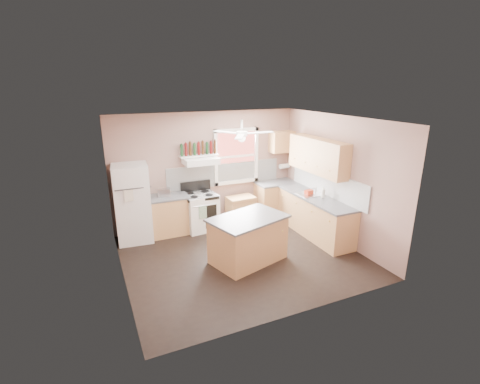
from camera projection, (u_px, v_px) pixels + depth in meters
name	position (u px, v px, depth m)	size (l,w,h in m)	color
floor	(242.00, 256.00, 6.98)	(4.50, 4.50, 0.00)	black
ceiling	(242.00, 120.00, 6.16)	(4.50, 4.50, 0.00)	white
wall_back	(207.00, 169.00, 8.33)	(4.50, 0.05, 2.70)	#8C6A5F
wall_right	(338.00, 179.00, 7.46)	(0.05, 4.00, 2.70)	#8C6A5F
wall_left	(115.00, 209.00, 5.68)	(0.05, 4.00, 2.70)	#8C6A5F
backsplash_back	(225.00, 174.00, 8.52)	(2.90, 0.03, 0.55)	white
backsplash_right	(327.00, 183.00, 7.76)	(0.03, 2.60, 0.55)	white
window_view	(236.00, 156.00, 8.51)	(1.00, 0.02, 1.20)	maroon
window_frame	(236.00, 156.00, 8.49)	(1.16, 0.07, 1.36)	white
refrigerator	(133.00, 203.00, 7.45)	(0.72, 0.70, 1.70)	white
base_cabinet_left	(168.00, 216.00, 7.91)	(0.90, 0.60, 0.86)	tan
counter_left	(167.00, 197.00, 7.77)	(0.92, 0.62, 0.04)	#4C4C4F
toaster	(164.00, 193.00, 7.72)	(0.28, 0.16, 0.18)	silver
stove	(200.00, 212.00, 8.15)	(0.73, 0.64, 0.86)	white
range_hood	(201.00, 161.00, 7.92)	(0.78, 0.50, 0.14)	white
bottle_shelf	(199.00, 156.00, 7.99)	(0.90, 0.26, 0.03)	white
cart	(241.00, 209.00, 8.59)	(0.66, 0.44, 0.66)	tan
base_cabinet_corner	(276.00, 199.00, 9.01)	(1.00, 0.60, 0.86)	tan
base_cabinet_right	(314.00, 216.00, 7.87)	(0.60, 2.20, 0.86)	tan
counter_corner	(276.00, 183.00, 8.88)	(1.02, 0.62, 0.04)	#4C4C4F
counter_right	(315.00, 198.00, 7.73)	(0.62, 2.22, 0.04)	#4C4C4F
sink	(310.00, 194.00, 7.90)	(0.55, 0.45, 0.03)	silver
faucet	(316.00, 190.00, 7.94)	(0.03, 0.03, 0.14)	silver
upper_cabinet_right	(318.00, 156.00, 7.69)	(0.33, 1.80, 0.76)	tan
upper_cabinet_corner	(282.00, 142.00, 8.76)	(0.60, 0.33, 0.52)	tan
paper_towel	(284.00, 166.00, 9.03)	(0.12, 0.12, 0.26)	white
island	(248.00, 240.00, 6.69)	(1.34, 0.85, 0.86)	tan
island_top	(248.00, 218.00, 6.56)	(1.42, 0.93, 0.04)	#4C4C4F
ceiling_fan_hub	(242.00, 134.00, 6.24)	(0.20, 0.20, 0.08)	white
soap_bottle	(323.00, 192.00, 7.62)	(0.10, 0.10, 0.25)	silver
red_caddy	(309.00, 192.00, 7.88)	(0.18, 0.12, 0.10)	#AF2A0F
wine_bottles	(199.00, 149.00, 7.95)	(0.86, 0.06, 0.31)	#143819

